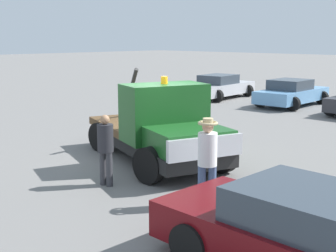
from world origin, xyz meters
name	(u,v)px	position (x,y,z in m)	size (l,w,h in m)	color
ground_plane	(155,160)	(0.00, 0.00, 0.00)	(160.00, 160.00, 0.00)	slate
tow_truck	(160,130)	(0.32, -0.11, 0.94)	(5.82, 3.76, 2.51)	black
foreground_car	(331,244)	(6.56, -3.11, 0.65)	(5.41, 2.10, 1.34)	#5B0A0F
person_near_truck	(207,155)	(3.33, -1.78, 1.08)	(0.40, 0.40, 1.83)	#475B84
person_at_hood	(106,145)	(0.79, -2.37, 0.96)	(0.37, 0.37, 1.67)	#38383D
parked_car_silver	(220,87)	(-7.10, 12.11, 0.65)	(2.66, 4.88, 1.34)	#B7B7BC
parked_car_skyblue	(292,93)	(-2.66, 12.23, 0.65)	(2.56, 4.66, 1.34)	#669ED1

